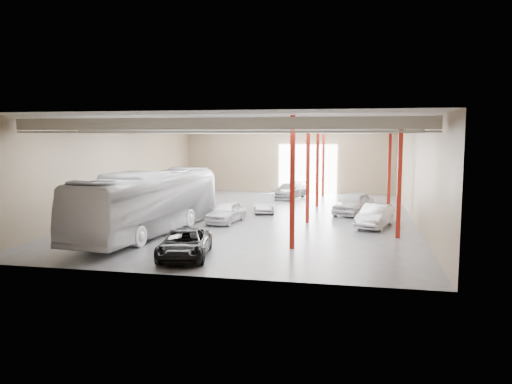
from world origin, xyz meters
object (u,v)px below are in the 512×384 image
(car_row_b, at_px, (265,203))
(car_right_near, at_px, (375,216))
(car_row_c, at_px, (289,191))
(car_right_far, at_px, (354,203))
(coach_bus, at_px, (149,202))
(car_row_a, at_px, (226,212))
(black_sedan, at_px, (185,244))

(car_row_b, xyz_separation_m, car_right_near, (8.24, -4.95, 0.02))
(car_row_c, distance_m, car_right_near, 15.59)
(car_right_far, bearing_deg, car_row_c, 145.21)
(car_row_c, relative_size, car_right_far, 1.02)
(car_row_b, relative_size, car_right_near, 0.97)
(coach_bus, bearing_deg, car_right_near, 25.31)
(coach_bus, height_order, car_row_c, coach_bus)
(car_right_near, bearing_deg, car_row_a, -162.33)
(coach_bus, height_order, car_row_b, coach_bus)
(coach_bus, xyz_separation_m, car_right_near, (13.62, 4.85, -1.17))
(black_sedan, relative_size, car_right_near, 1.10)
(car_row_b, height_order, car_right_near, car_right_near)
(black_sedan, bearing_deg, car_right_near, 36.95)
(car_row_b, relative_size, car_right_far, 0.88)
(car_row_b, bearing_deg, black_sedan, -103.17)
(black_sedan, bearing_deg, car_row_c, 75.05)
(coach_bus, bearing_deg, car_right_far, 45.25)
(coach_bus, relative_size, car_right_near, 3.06)
(coach_bus, height_order, black_sedan, coach_bus)
(car_row_a, bearing_deg, coach_bus, -120.68)
(car_right_near, bearing_deg, car_right_far, 121.72)
(car_row_c, height_order, car_right_far, car_right_far)
(car_row_a, height_order, car_row_c, car_row_c)
(black_sedan, height_order, car_row_c, car_row_c)
(car_row_c, relative_size, car_right_near, 1.12)
(black_sedan, relative_size, car_row_a, 1.16)
(car_row_b, height_order, car_right_far, car_right_far)
(car_row_c, bearing_deg, car_right_near, -44.39)
(black_sedan, xyz_separation_m, car_row_b, (1.16, 15.20, 0.03))
(car_right_near, height_order, car_right_far, car_right_far)
(car_row_b, height_order, car_row_c, car_row_c)
(black_sedan, xyz_separation_m, car_row_a, (-0.58, 10.00, 0.04))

